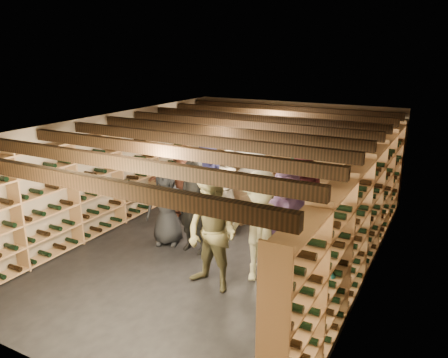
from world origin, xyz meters
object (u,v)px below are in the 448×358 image
at_px(crate_loose, 280,209).
at_px(person_0, 166,205).
at_px(person_4, 303,270).
at_px(person_7, 227,193).
at_px(person_5, 184,182).
at_px(person_9, 251,184).
at_px(crate_stack_right, 307,212).
at_px(crate_stack_left, 239,203).
at_px(person_11, 285,215).
at_px(person_1, 194,206).
at_px(person_12, 338,204).
at_px(person_2, 212,234).
at_px(person_8, 303,198).
at_px(person_6, 208,179).
at_px(person_10, 294,191).
at_px(person_3, 260,227).

distance_m(crate_loose, person_0, 3.05).
distance_m(person_4, person_7, 3.26).
relative_size(person_5, person_9, 0.92).
relative_size(crate_stack_right, person_9, 0.32).
distance_m(crate_stack_left, person_5, 1.32).
height_order(person_4, person_11, person_11).
distance_m(person_1, person_5, 1.76).
bearing_deg(person_12, person_7, -151.39).
bearing_deg(person_4, person_1, 166.65).
distance_m(person_2, person_11, 1.59).
bearing_deg(person_8, person_6, 179.79).
xyz_separation_m(person_2, person_11, (0.66, 1.44, -0.05)).
height_order(person_6, person_8, person_8).
xyz_separation_m(crate_loose, person_6, (-1.41, -0.93, 0.78)).
xyz_separation_m(person_0, person_9, (1.02, 1.70, 0.12)).
bearing_deg(person_1, person_10, 53.47).
bearing_deg(person_2, crate_stack_left, 117.48).
relative_size(person_2, person_9, 1.01).
xyz_separation_m(person_1, person_2, (0.97, -1.00, 0.02)).
height_order(crate_stack_left, person_2, person_2).
bearing_deg(person_6, person_1, -74.84).
bearing_deg(person_1, crate_loose, 76.41).
xyz_separation_m(crate_stack_left, person_0, (-0.73, -1.70, 0.38)).
bearing_deg(crate_stack_left, person_9, 0.00).
relative_size(person_6, person_11, 0.99).
relative_size(crate_loose, person_11, 0.28).
bearing_deg(person_9, person_5, 171.76).
distance_m(crate_loose, person_7, 1.94).
bearing_deg(person_10, person_5, 179.83).
distance_m(person_0, person_11, 2.32).
relative_size(person_5, person_10, 0.94).
height_order(person_3, person_12, person_3).
bearing_deg(person_11, person_8, 86.50).
height_order(crate_stack_left, person_12, person_12).
height_order(person_1, person_8, person_8).
xyz_separation_m(person_3, person_12, (0.74, 2.14, -0.16)).
relative_size(person_1, person_11, 1.04).
bearing_deg(crate_stack_left, person_3, -55.99).
bearing_deg(person_7, person_8, 26.11).
xyz_separation_m(person_8, person_11, (-0.04, -0.87, -0.06)).
xyz_separation_m(person_1, person_10, (1.33, 1.74, -0.01)).
height_order(person_0, person_11, person_11).
distance_m(person_4, person_10, 3.22).
bearing_deg(person_9, crate_stack_right, 17.88).
bearing_deg(crate_stack_right, person_1, -117.53).
xyz_separation_m(person_2, person_8, (0.70, 2.32, 0.01)).
distance_m(person_3, person_9, 2.43).
bearing_deg(person_8, person_3, -85.26).
bearing_deg(person_10, crate_stack_right, 78.84).
height_order(crate_stack_left, person_4, person_4).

